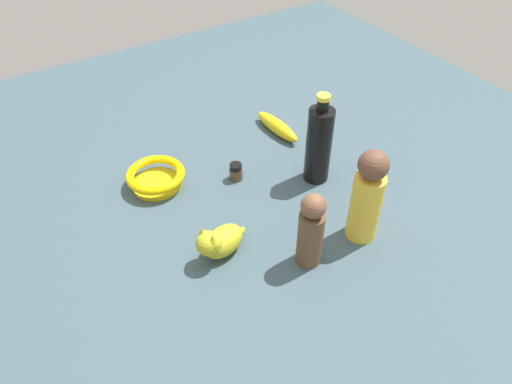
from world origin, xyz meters
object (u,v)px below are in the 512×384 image
(cat_figurine, at_px, (219,241))
(banana, at_px, (277,127))
(bottle_tall, at_px, (319,144))
(person_figure_child, at_px, (367,197))
(person_figure_adult, at_px, (311,230))
(nail_polish_jar, at_px, (236,172))
(bowl, at_px, (156,177))

(cat_figurine, xyz_separation_m, banana, (0.32, -0.37, -0.02))
(bottle_tall, height_order, banana, bottle_tall)
(person_figure_child, bearing_deg, person_figure_adult, 89.32)
(bottle_tall, relative_size, person_figure_adult, 1.31)
(cat_figurine, bearing_deg, bottle_tall, -74.00)
(person_figure_adult, bearing_deg, nail_polish_jar, -1.78)
(person_figure_child, relative_size, cat_figurine, 1.69)
(bottle_tall, xyz_separation_m, person_figure_adult, (-0.22, 0.19, -0.02))
(person_figure_adult, bearing_deg, cat_figurine, 52.54)
(banana, relative_size, person_figure_adult, 0.96)
(nail_polish_jar, height_order, bottle_tall, bottle_tall)
(person_figure_adult, bearing_deg, person_figure_child, -90.68)
(cat_figurine, distance_m, person_figure_adult, 0.20)
(cat_figurine, xyz_separation_m, bowl, (0.29, 0.02, -0.01))
(nail_polish_jar, bearing_deg, person_figure_adult, 178.22)
(banana, bearing_deg, bowl, -88.79)
(bowl, distance_m, nail_polish_jar, 0.20)
(person_figure_child, bearing_deg, banana, -9.19)
(bowl, xyz_separation_m, person_figure_adult, (-0.41, -0.18, 0.06))
(nail_polish_jar, height_order, banana, nail_polish_jar)
(bowl, relative_size, nail_polish_jar, 3.26)
(cat_figurine, distance_m, bowl, 0.29)
(nail_polish_jar, xyz_separation_m, bottle_tall, (-0.11, -0.18, 0.08))
(person_figure_child, height_order, person_figure_adult, person_figure_child)
(bottle_tall, bearing_deg, bowl, 61.90)
(person_figure_child, bearing_deg, cat_figurine, 68.38)
(bowl, relative_size, bottle_tall, 0.61)
(nail_polish_jar, relative_size, person_figure_adult, 0.25)
(person_figure_child, distance_m, banana, 0.46)
(nail_polish_jar, bearing_deg, bowl, 65.10)
(bowl, bearing_deg, cat_figurine, -175.79)
(cat_figurine, height_order, bottle_tall, bottle_tall)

